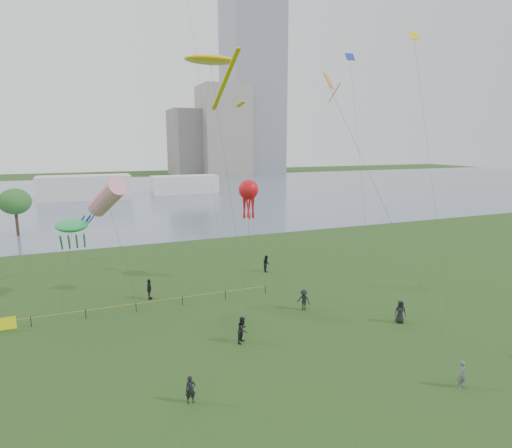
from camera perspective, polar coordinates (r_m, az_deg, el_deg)
name	(u,v)px	position (r m, az deg, el deg)	size (l,w,h in m)	color
ground_plane	(318,384)	(27.63, 8.32, -20.36)	(400.00, 400.00, 0.00)	#1A3611
lake	(133,195)	(121.70, -16.13, 3.75)	(400.00, 120.00, 0.08)	slate
tower	(252,37)	(207.45, -0.52, 23.64)	(24.00, 24.00, 120.00)	gray
building_mid	(223,131)	(191.38, -4.39, 12.29)	(20.00, 20.00, 38.00)	gray
building_low	(189,142)	(193.37, -8.95, 10.70)	(16.00, 18.00, 28.00)	slate
pavilion_left	(85,188)	(115.79, -21.86, 4.54)	(22.00, 8.00, 6.00)	silver
pavilion_right	(185,185)	(121.69, -9.50, 5.21)	(18.00, 7.00, 5.00)	silver
fence	(57,317)	(38.39, -24.98, -11.12)	(24.07, 0.07, 1.05)	black
kite_flyer	(462,374)	(29.28, 25.81, -17.59)	(0.62, 0.40, 1.69)	#57575E
spectator_a	(243,330)	(31.75, -1.78, -13.91)	(0.94, 0.73, 1.93)	black
spectator_b	(304,300)	(37.60, 6.38, -10.01)	(1.17, 0.67, 1.82)	black
spectator_c	(149,289)	(40.92, -14.04, -8.44)	(1.12, 0.47, 1.92)	black
spectator_d	(400,312)	(36.75, 18.68, -11.01)	(0.90, 0.59, 1.85)	black
spectator_f	(191,390)	(25.63, -8.72, -21.00)	(0.58, 0.38, 1.59)	black
spectator_g	(266,263)	(47.91, 1.39, -5.28)	(0.90, 0.70, 1.86)	black
kite_stingray	(211,61)	(41.69, -6.06, 20.84)	(4.83, 9.99, 21.99)	#3F3F42
kite_windsock	(107,198)	(38.71, -19.25, 3.35)	(4.39, 5.01, 11.47)	#3F3F42
kite_creature	(72,225)	(37.21, -23.34, -0.18)	(2.74, 5.59, 8.17)	#3F3F42
kite_octopus	(248,191)	(42.88, -1.01, 4.47)	(3.42, 7.16, 10.58)	#3F3F42
kite_delta	(335,96)	(35.24, 10.55, 16.42)	(2.35, 14.73, 19.61)	#3F3F42
small_kites	(234,20)	(43.85, -3.00, 25.56)	(37.54, 13.74, 8.69)	white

